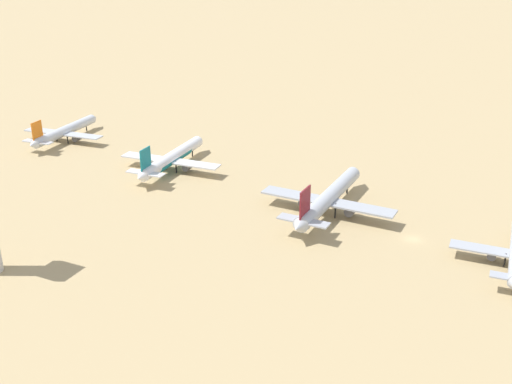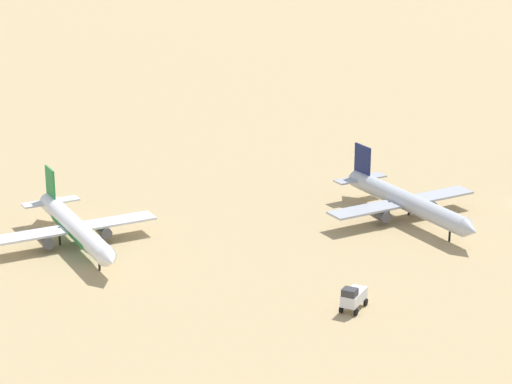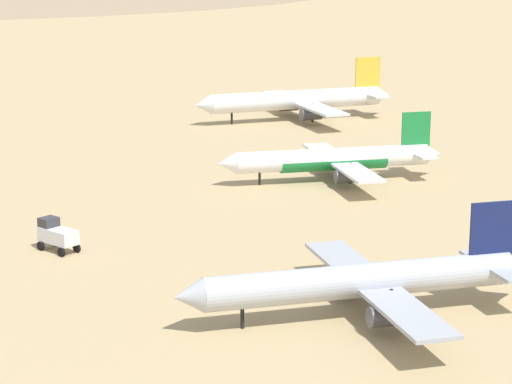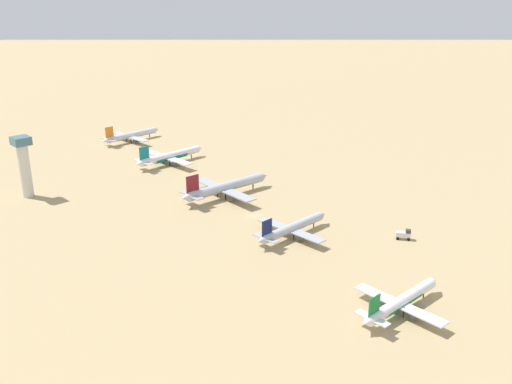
{
  "view_description": "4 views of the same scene",
  "coord_description": "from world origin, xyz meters",
  "px_view_note": "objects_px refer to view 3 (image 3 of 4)",
  "views": [
    {
      "loc": [
        -142.73,
        -22.72,
        71.41
      ],
      "look_at": [
        2.39,
        45.58,
        4.16
      ],
      "focal_mm": 42.54,
      "sensor_mm": 36.0,
      "label": 1
    },
    {
      "loc": [
        146.23,
        -133.5,
        65.58
      ],
      "look_at": [
        -15.4,
        -48.73,
        5.42
      ],
      "focal_mm": 74.93,
      "sensor_mm": 36.0,
      "label": 2
    },
    {
      "loc": [
        29.71,
        66.68,
        36.23
      ],
      "look_at": [
        0.3,
        -57.77,
        5.02
      ],
      "focal_mm": 72.31,
      "sensor_mm": 36.0,
      "label": 3
    },
    {
      "loc": [
        -144.28,
        -157.62,
        87.76
      ],
      "look_at": [
        11.76,
        11.08,
        4.65
      ],
      "focal_mm": 39.88,
      "sensor_mm": 36.0,
      "label": 4
    }
  ],
  "objects_px": {
    "parked_jet_1": "(335,159)",
    "service_truck": "(57,234)",
    "parked_jet_0": "(298,100)",
    "parked_jet_2": "(365,281)"
  },
  "relations": [
    {
      "from": "parked_jet_1",
      "to": "service_truck",
      "type": "bearing_deg",
      "value": 32.49
    },
    {
      "from": "parked_jet_0",
      "to": "service_truck",
      "type": "xyz_separation_m",
      "value": [
        53.12,
        82.82,
        -2.14
      ]
    },
    {
      "from": "parked_jet_2",
      "to": "service_truck",
      "type": "xyz_separation_m",
      "value": [
        28.66,
        -29.49,
        -1.55
      ]
    },
    {
      "from": "parked_jet_0",
      "to": "parked_jet_1",
      "type": "relative_size",
      "value": 1.21
    },
    {
      "from": "parked_jet_0",
      "to": "service_truck",
      "type": "height_order",
      "value": "parked_jet_0"
    },
    {
      "from": "parked_jet_0",
      "to": "parked_jet_2",
      "type": "xyz_separation_m",
      "value": [
        24.46,
        112.31,
        -0.59
      ]
    },
    {
      "from": "service_truck",
      "to": "parked_jet_2",
      "type": "bearing_deg",
      "value": 134.19
    },
    {
      "from": "parked_jet_1",
      "to": "parked_jet_2",
      "type": "height_order",
      "value": "parked_jet_2"
    },
    {
      "from": "parked_jet_1",
      "to": "parked_jet_2",
      "type": "distance_m",
      "value": 59.2
    },
    {
      "from": "parked_jet_1",
      "to": "parked_jet_2",
      "type": "xyz_separation_m",
      "value": [
        14.97,
        57.27,
        0.18
      ]
    }
  ]
}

